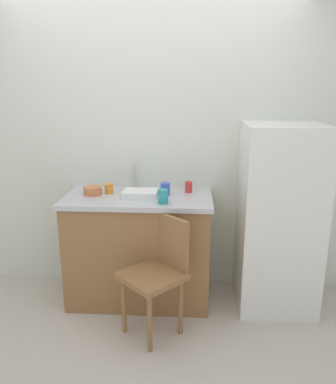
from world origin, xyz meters
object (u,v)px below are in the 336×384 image
object	(u,v)px
terracotta_bowl	(93,191)
cup_teal	(163,197)
dish_tray	(140,193)
cup_red	(189,187)
refrigerator	(278,218)
cup_blue	(165,189)
cup_orange	(109,189)
chair	(158,270)

from	to	relation	value
terracotta_bowl	cup_teal	bearing A→B (deg)	-19.44
dish_tray	cup_red	bearing A→B (deg)	20.94
refrigerator	cup_blue	distance (m)	0.96
refrigerator	cup_blue	bearing A→B (deg)	176.63
cup_red	cup_orange	distance (m)	0.67
chair	cup_teal	distance (m)	0.55
cup_teal	cup_red	size ratio (longest dim) A/B	1.15
chair	cup_orange	xyz separation A→B (m)	(-0.46, 0.52, 0.47)
refrigerator	terracotta_bowl	size ratio (longest dim) A/B	10.17
terracotta_bowl	cup_orange	size ratio (longest dim) A/B	1.82
dish_tray	cup_teal	distance (m)	0.27
dish_tray	cup_orange	world-z (taller)	cup_orange
terracotta_bowl	cup_orange	world-z (taller)	cup_orange
refrigerator	chair	xyz separation A→B (m)	(-0.95, -0.45, -0.26)
chair	cup_blue	bearing A→B (deg)	132.08
refrigerator	dish_tray	bearing A→B (deg)	-179.44
terracotta_bowl	cup_blue	xyz separation A→B (m)	(0.60, 0.03, 0.02)
dish_tray	chair	bearing A→B (deg)	-67.48
cup_blue	dish_tray	bearing A→B (deg)	-161.81
chair	cup_orange	bearing A→B (deg)	175.26
dish_tray	cup_teal	world-z (taller)	cup_teal
cup_red	cup_blue	world-z (taller)	cup_blue
refrigerator	chair	world-z (taller)	refrigerator
chair	cup_orange	size ratio (longest dim) A/B	10.78
refrigerator	cup_red	distance (m)	0.78
refrigerator	cup_teal	distance (m)	0.98
cup_blue	cup_teal	bearing A→B (deg)	-89.78
cup_teal	cup_orange	xyz separation A→B (m)	(-0.48, 0.26, -0.01)
dish_tray	cup_blue	xyz separation A→B (m)	(0.20, 0.07, 0.03)
cup_red	cup_teal	bearing A→B (deg)	-120.30
chair	cup_teal	size ratio (longest dim) A/B	8.15
cup_red	cup_orange	size ratio (longest dim) A/B	1.15
cup_orange	terracotta_bowl	bearing A→B (deg)	-160.96
dish_tray	terracotta_bowl	size ratio (longest dim) A/B	1.86
cup_blue	terracotta_bowl	bearing A→B (deg)	-177.02
cup_orange	dish_tray	bearing A→B (deg)	-16.02
terracotta_bowl	cup_red	xyz separation A→B (m)	(0.80, 0.12, 0.01)
refrigerator	cup_orange	distance (m)	1.42
terracotta_bowl	cup_teal	size ratio (longest dim) A/B	1.37
cup_blue	refrigerator	bearing A→B (deg)	-3.37
refrigerator	cup_blue	size ratio (longest dim) A/B	15.23
cup_red	cup_blue	xyz separation A→B (m)	(-0.19, -0.09, 0.00)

